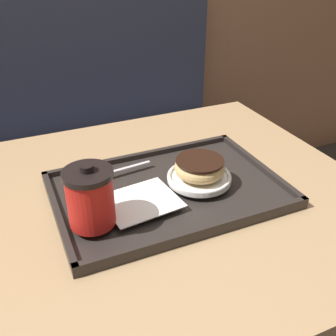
% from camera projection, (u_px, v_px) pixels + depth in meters
% --- Properties ---
extents(booth_bench, '(1.80, 0.44, 1.00)m').
position_uv_depth(booth_bench, '(22.00, 182.00, 1.63)').
color(booth_bench, '#33384C').
rests_on(booth_bench, ground_plane).
extents(cafe_table, '(0.83, 0.80, 0.72)m').
position_uv_depth(cafe_table, '(173.00, 255.00, 0.93)').
color(cafe_table, tan).
rests_on(cafe_table, ground_plane).
extents(serving_tray, '(0.47, 0.32, 0.02)m').
position_uv_depth(serving_tray, '(168.00, 191.00, 0.82)').
color(serving_tray, '#282321').
rests_on(serving_tray, cafe_table).
extents(napkin_paper, '(0.15, 0.13, 0.00)m').
position_uv_depth(napkin_paper, '(141.00, 201.00, 0.76)').
color(napkin_paper, white).
rests_on(napkin_paper, serving_tray).
extents(coffee_cup_front, '(0.09, 0.09, 0.12)m').
position_uv_depth(coffee_cup_front, '(90.00, 197.00, 0.68)').
color(coffee_cup_front, red).
rests_on(coffee_cup_front, serving_tray).
extents(plate_with_chocolate_donut, '(0.14, 0.14, 0.01)m').
position_uv_depth(plate_with_chocolate_donut, '(199.00, 177.00, 0.83)').
color(plate_with_chocolate_donut, white).
rests_on(plate_with_chocolate_donut, serving_tray).
extents(donut_chocolate_glazed, '(0.10, 0.10, 0.04)m').
position_uv_depth(donut_chocolate_glazed, '(200.00, 167.00, 0.81)').
color(donut_chocolate_glazed, '#DBB270').
rests_on(donut_chocolate_glazed, plate_with_chocolate_donut).
extents(spoon, '(0.14, 0.03, 0.01)m').
position_uv_depth(spoon, '(107.00, 173.00, 0.85)').
color(spoon, silver).
rests_on(spoon, serving_tray).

